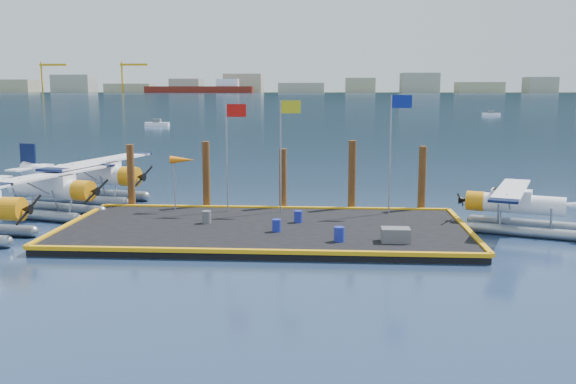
% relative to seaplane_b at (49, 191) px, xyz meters
% --- Properties ---
extents(ground, '(4000.00, 4000.00, 0.00)m').
position_rel_seaplane_b_xyz_m(ground, '(12.71, -3.62, -1.47)').
color(ground, '#182548').
rests_on(ground, ground).
extents(dock, '(20.00, 10.00, 0.40)m').
position_rel_seaplane_b_xyz_m(dock, '(12.71, -3.62, -1.27)').
color(dock, black).
rests_on(dock, ground).
extents(dock_bumpers, '(20.25, 10.25, 0.18)m').
position_rel_seaplane_b_xyz_m(dock_bumpers, '(12.71, -3.62, -0.98)').
color(dock_bumpers, orange).
rests_on(dock_bumpers, dock).
extents(far_backdrop, '(3050.00, 2050.00, 810.00)m').
position_rel_seaplane_b_xyz_m(far_backdrop, '(252.62, 1733.90, 7.98)').
color(far_backdrop, black).
rests_on(far_backdrop, ground).
extents(seaplane_b, '(8.81, 9.44, 3.37)m').
position_rel_seaplane_b_xyz_m(seaplane_b, '(0.00, 0.00, 0.00)').
color(seaplane_b, gray).
rests_on(seaplane_b, ground).
extents(seaplane_c, '(9.48, 10.24, 3.64)m').
position_rel_seaplane_b_xyz_m(seaplane_c, '(0.89, 4.82, 0.12)').
color(seaplane_c, gray).
rests_on(seaplane_c, ground).
extents(seaplane_d, '(7.85, 8.33, 3.00)m').
position_rel_seaplane_b_xyz_m(seaplane_d, '(25.50, -2.29, -0.16)').
color(seaplane_d, gray).
rests_on(seaplane_d, ground).
extents(drum_0, '(0.46, 0.46, 0.64)m').
position_rel_seaplane_b_xyz_m(drum_0, '(9.63, -3.07, -0.75)').
color(drum_0, '#56565B').
rests_on(drum_0, dock).
extents(drum_1, '(0.48, 0.48, 0.68)m').
position_rel_seaplane_b_xyz_m(drum_1, '(16.38, -6.59, -0.73)').
color(drum_1, '#1B2599').
rests_on(drum_1, dock).
extents(drum_2, '(0.43, 0.43, 0.61)m').
position_rel_seaplane_b_xyz_m(drum_2, '(14.32, -2.55, -0.76)').
color(drum_2, '#1B2599').
rests_on(drum_2, dock).
extents(drum_3, '(0.43, 0.43, 0.61)m').
position_rel_seaplane_b_xyz_m(drum_3, '(13.39, -4.78, -0.76)').
color(drum_3, '#1B2599').
rests_on(drum_3, dock).
extents(crate, '(1.28, 0.85, 0.64)m').
position_rel_seaplane_b_xyz_m(crate, '(18.92, -6.50, -0.75)').
color(crate, '#56565B').
rests_on(crate, dock).
extents(flagpole_red, '(1.14, 0.08, 6.00)m').
position_rel_seaplane_b_xyz_m(flagpole_red, '(10.41, 0.18, 2.93)').
color(flagpole_red, gray).
rests_on(flagpole_red, dock).
extents(flagpole_yellow, '(1.14, 0.08, 6.20)m').
position_rel_seaplane_b_xyz_m(flagpole_yellow, '(13.41, 0.18, 3.04)').
color(flagpole_yellow, gray).
rests_on(flagpole_yellow, dock).
extents(flagpole_blue, '(1.14, 0.08, 6.50)m').
position_rel_seaplane_b_xyz_m(flagpole_blue, '(19.40, 0.18, 3.22)').
color(flagpole_blue, gray).
rests_on(flagpole_blue, dock).
extents(windsock, '(1.40, 0.44, 3.12)m').
position_rel_seaplane_b_xyz_m(windsock, '(7.68, 0.18, 1.76)').
color(windsock, gray).
rests_on(windsock, dock).
extents(piling_0, '(0.44, 0.44, 4.00)m').
position_rel_seaplane_b_xyz_m(piling_0, '(4.21, 1.78, 0.53)').
color(piling_0, '#3F2712').
rests_on(piling_0, ground).
extents(piling_1, '(0.44, 0.44, 4.20)m').
position_rel_seaplane_b_xyz_m(piling_1, '(8.71, 1.78, 0.63)').
color(piling_1, '#3F2712').
rests_on(piling_1, ground).
extents(piling_2, '(0.44, 0.44, 3.80)m').
position_rel_seaplane_b_xyz_m(piling_2, '(13.21, 1.78, 0.43)').
color(piling_2, '#3F2712').
rests_on(piling_2, ground).
extents(piling_3, '(0.44, 0.44, 4.30)m').
position_rel_seaplane_b_xyz_m(piling_3, '(17.21, 1.78, 0.68)').
color(piling_3, '#3F2712').
rests_on(piling_3, ground).
extents(piling_4, '(0.44, 0.44, 4.00)m').
position_rel_seaplane_b_xyz_m(piling_4, '(21.21, 1.78, 0.53)').
color(piling_4, '#3F2712').
rests_on(piling_4, ground).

